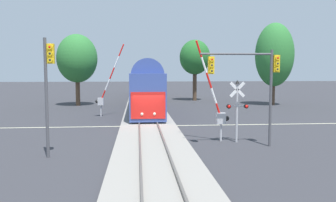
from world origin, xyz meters
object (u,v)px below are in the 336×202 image
(crossing_gate_far, at_px, (103,94))
(oak_behind_train, at_px, (77,59))
(elm_centre_background, at_px, (195,58))
(traffic_signal_near_right, at_px, (252,74))
(crossing_gate_near, at_px, (219,110))
(commuter_train, at_px, (144,83))
(traffic_signal_near_left, at_px, (48,78))
(maple_right_background, at_px, (274,55))
(crossing_signal_mast, at_px, (237,105))

(crossing_gate_far, distance_m, oak_behind_train, 12.15)
(crossing_gate_far, distance_m, elm_centre_background, 20.91)
(crossing_gate_far, height_order, traffic_signal_near_right, crossing_gate_far)
(crossing_gate_near, height_order, oak_behind_train, oak_behind_train)
(crossing_gate_far, xyz_separation_m, elm_centre_background, (11.73, 16.81, 4.14))
(commuter_train, distance_m, oak_behind_train, 9.25)
(traffic_signal_near_left, distance_m, elm_centre_background, 35.50)
(oak_behind_train, height_order, maple_right_background, maple_right_background)
(crossing_gate_near, distance_m, maple_right_background, 25.50)
(traffic_signal_near_right, bearing_deg, oak_behind_train, 119.15)
(crossing_gate_near, xyz_separation_m, elm_centre_background, (3.33, 29.58, 4.31))
(crossing_gate_far, distance_m, traffic_signal_near_right, 17.72)
(traffic_signal_near_left, bearing_deg, crossing_gate_far, 85.82)
(oak_behind_train, xyz_separation_m, elm_centre_background, (15.97, 6.06, 0.40))
(traffic_signal_near_right, height_order, traffic_signal_near_left, traffic_signal_near_left)
(traffic_signal_near_right, bearing_deg, traffic_signal_near_left, -171.65)
(commuter_train, bearing_deg, maple_right_background, -13.48)
(crossing_gate_far, relative_size, traffic_signal_near_right, 1.24)
(traffic_signal_near_left, relative_size, maple_right_background, 0.58)
(commuter_train, relative_size, crossing_gate_far, 6.08)
(crossing_gate_near, bearing_deg, traffic_signal_near_right, -50.43)
(traffic_signal_near_right, height_order, maple_right_background, maple_right_background)
(crossing_gate_far, xyz_separation_m, oak_behind_train, (-4.24, 10.75, 3.74))
(traffic_signal_near_right, distance_m, oak_behind_train, 29.03)
(commuter_train, xyz_separation_m, maple_right_background, (16.56, -3.97, 3.64))
(oak_behind_train, bearing_deg, traffic_signal_near_right, -60.85)
(commuter_train, bearing_deg, traffic_signal_near_left, -100.31)
(commuter_train, distance_m, crossing_gate_near, 26.23)
(oak_behind_train, relative_size, elm_centre_background, 1.01)
(crossing_gate_near, bearing_deg, elm_centre_background, 83.58)
(crossing_signal_mast, bearing_deg, maple_right_background, 63.30)
(elm_centre_background, height_order, maple_right_background, maple_right_background)
(commuter_train, xyz_separation_m, crossing_signal_mast, (5.30, -26.35, -0.42))
(traffic_signal_near_right, bearing_deg, elm_centre_background, 86.62)
(traffic_signal_near_right, relative_size, oak_behind_train, 0.63)
(crossing_signal_mast, distance_m, traffic_signal_near_left, 11.15)
(traffic_signal_near_left, xyz_separation_m, maple_right_background, (21.88, 25.31, 2.35))
(crossing_gate_near, height_order, crossing_signal_mast, crossing_gate_near)
(traffic_signal_near_right, xyz_separation_m, traffic_signal_near_left, (-11.06, -1.62, -0.20))
(crossing_signal_mast, distance_m, oak_behind_train, 27.86)
(commuter_train, height_order, crossing_signal_mast, commuter_train)
(traffic_signal_near_left, height_order, oak_behind_train, oak_behind_train)
(commuter_train, xyz_separation_m, crossing_gate_near, (4.26, -25.87, -0.78))
(traffic_signal_near_left, bearing_deg, maple_right_background, 49.16)
(traffic_signal_near_left, xyz_separation_m, elm_centre_background, (12.91, 33.00, 2.24))
(crossing_gate_near, relative_size, maple_right_background, 0.60)
(crossing_gate_near, height_order, elm_centre_background, elm_centre_background)
(crossing_gate_near, distance_m, oak_behind_train, 26.99)
(elm_centre_background, bearing_deg, commuter_train, -153.92)
(traffic_signal_near_left, height_order, elm_centre_background, elm_centre_background)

